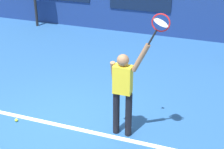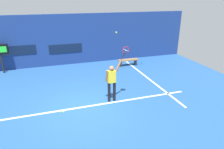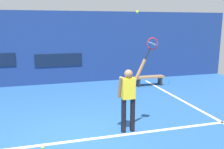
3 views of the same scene
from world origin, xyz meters
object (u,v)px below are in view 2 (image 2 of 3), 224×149
at_px(tennis_player, 112,80).
at_px(tennis_racket, 125,51).
at_px(court_bench, 128,61).
at_px(scoreboard_clock, 0,51).
at_px(water_bottle, 142,62).
at_px(tennis_ball, 116,32).
at_px(spare_ball, 64,112).

bearing_deg(tennis_player, tennis_racket, -0.40).
bearing_deg(court_bench, scoreboard_clock, 172.41).
height_order(tennis_racket, water_bottle, tennis_racket).
height_order(tennis_ball, water_bottle, tennis_ball).
distance_m(tennis_racket, court_bench, 5.28).
distance_m(tennis_racket, spare_ball, 3.65).
distance_m(tennis_player, spare_ball, 2.45).
height_order(tennis_player, water_bottle, tennis_player).
xyz_separation_m(tennis_player, spare_ball, (-2.22, -0.36, -0.98)).
relative_size(tennis_racket, court_bench, 0.44).
distance_m(tennis_ball, court_bench, 5.83).
height_order(water_bottle, spare_ball, water_bottle).
distance_m(tennis_player, scoreboard_clock, 7.67).
xyz_separation_m(tennis_player, court_bench, (2.62, 4.46, -0.67)).
relative_size(scoreboard_clock, spare_ball, 26.62).
height_order(tennis_player, spare_ball, tennis_player).
bearing_deg(court_bench, spare_ball, -135.06).
distance_m(tennis_ball, spare_ball, 3.92).
relative_size(tennis_player, scoreboard_clock, 1.08).
bearing_deg(tennis_racket, tennis_player, 179.60).
height_order(court_bench, water_bottle, court_bench).
bearing_deg(scoreboard_clock, tennis_ball, -45.41).
bearing_deg(court_bench, tennis_ball, -118.46).
height_order(scoreboard_clock, water_bottle, scoreboard_clock).
bearing_deg(tennis_racket, water_bottle, 55.55).
bearing_deg(tennis_ball, court_bench, 61.54).
distance_m(tennis_player, tennis_ball, 2.12).
distance_m(scoreboard_clock, court_bench, 8.07).
bearing_deg(tennis_racket, court_bench, 65.81).
distance_m(scoreboard_clock, spare_ball, 6.79).
bearing_deg(spare_ball, tennis_player, 9.35).
distance_m(scoreboard_clock, water_bottle, 9.14).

